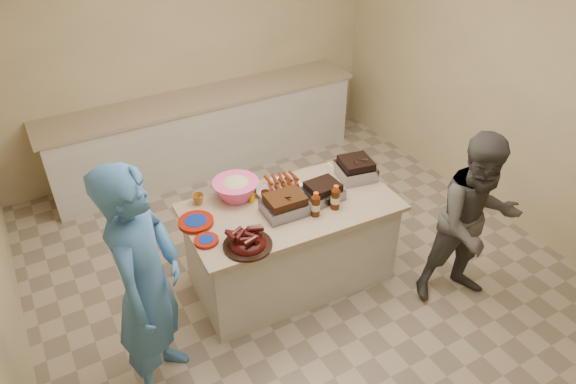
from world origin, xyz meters
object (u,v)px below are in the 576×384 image
island (291,278)px  plastic_cup (199,204)px  guest_blue (167,375)px  rib_platter (248,246)px  bbq_bottle_b (335,208)px  guest_gray (457,291)px  bbq_bottle_a (315,215)px  coleslaw_bowl (236,197)px  mustard_bottle (252,202)px  roasting_pan (355,177)px

island → plastic_cup: plastic_cup is taller
guest_blue → island: bearing=-36.5°
rib_platter → bbq_bottle_b: bbq_bottle_b is taller
bbq_bottle_b → guest_gray: (0.89, -0.65, -0.81)m
bbq_bottle_a → plastic_cup: bbq_bottle_a is taller
rib_platter → guest_blue: size_ratio=0.20×
rib_platter → guest_blue: (-0.77, -0.14, -0.81)m
rib_platter → guest_blue: 1.12m
coleslaw_bowl → guest_blue: (-0.96, -0.74, -0.81)m
island → guest_gray: island is taller
mustard_bottle → plastic_cup: size_ratio=1.25×
bbq_bottle_b → guest_gray: bbq_bottle_b is taller
island → rib_platter: (-0.52, -0.28, 0.81)m
coleslaw_bowl → bbq_bottle_a: coleslaw_bowl is taller
roasting_pan → bbq_bottle_b: 0.50m
bbq_bottle_a → bbq_bottle_b: (0.18, 0.00, 0.00)m
rib_platter → coleslaw_bowl: size_ratio=0.96×
coleslaw_bowl → guest_blue: bearing=-142.5°
plastic_cup → guest_blue: 1.32m
island → bbq_bottle_a: size_ratio=8.09×
guest_gray → bbq_bottle_b: bearing=161.4°
guest_gray → bbq_bottle_a: bearing=166.4°
coleslaw_bowl → roasting_pan: bearing=-12.9°
guest_blue → guest_gray: 2.50m
rib_platter → mustard_bottle: 0.55m
island → bbq_bottle_b: size_ratio=8.04×
bbq_bottle_a → mustard_bottle: (-0.35, 0.40, 0.00)m
rib_platter → bbq_bottle_b: (0.81, 0.07, 0.00)m
bbq_bottle_a → mustard_bottle: bearing=131.1°
guest_blue → bbq_bottle_b: bearing=-46.7°
bbq_bottle_b → guest_blue: size_ratio=0.12×
mustard_bottle → guest_gray: 1.95m
plastic_cup → guest_blue: bearing=-129.1°
coleslaw_bowl → plastic_cup: bearing=167.4°
guest_gray → coleslaw_bowl: bearing=159.5°
bbq_bottle_b → guest_blue: bearing=-172.4°
island → bbq_bottle_a: bearing=-61.2°
rib_platter → roasting_pan: 1.27m
guest_gray → island: bearing=161.5°
roasting_pan → plastic_cup: roasting_pan is taller
bbq_bottle_b → plastic_cup: size_ratio=2.22×
coleslaw_bowl → bbq_bottle_b: 0.81m
rib_platter → guest_gray: rib_platter is taller
roasting_pan → bbq_bottle_b: size_ratio=1.41×
roasting_pan → coleslaw_bowl: size_ratio=0.79×
bbq_bottle_a → plastic_cup: size_ratio=2.21×
island → rib_platter: bearing=-148.9°
island → bbq_bottle_b: bearing=-32.7°
guest_blue → rib_platter: bearing=-44.2°
guest_blue → guest_gray: bearing=-64.4°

